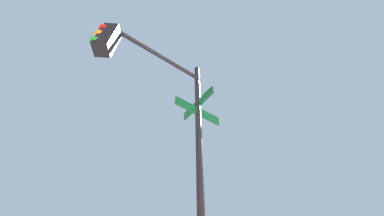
# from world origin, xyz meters

# --- Properties ---
(traffic_signal_near) EXTENTS (2.50, 1.69, 5.68)m
(traffic_signal_near) POSITION_xyz_m (-6.41, -6.98, 3.99)
(traffic_signal_near) COLOR black
(traffic_signal_near) RESTS_ON ground_plane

